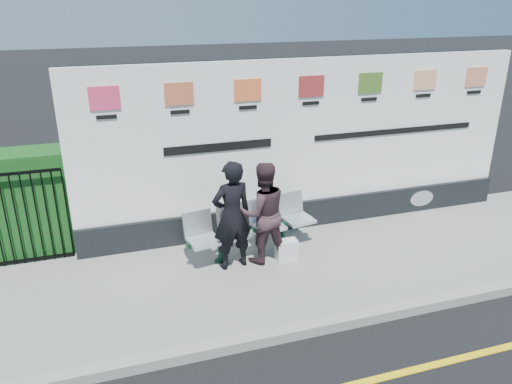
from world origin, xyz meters
TOP-DOWN VIEW (x-y plane):
  - ground at (0.00, 0.00)m, footprint 80.00×80.00m
  - pavement at (0.00, 2.50)m, footprint 14.00×3.00m
  - kerb at (0.00, 1.00)m, footprint 14.00×0.18m
  - yellow_line at (0.00, 0.00)m, footprint 14.00×0.10m
  - billboard at (0.50, 3.85)m, footprint 8.00×0.30m
  - bench at (-0.74, 3.05)m, footprint 2.23×0.92m
  - woman_left at (-1.16, 2.77)m, footprint 0.69×0.51m
  - woman_right at (-0.66, 2.82)m, footprint 0.81×0.64m
  - handbag_brown at (-1.02, 3.00)m, footprint 0.29×0.16m
  - carrier_bag_white at (-0.29, 2.71)m, footprint 0.34×0.20m

SIDE VIEW (x-z plane):
  - ground at x=0.00m, z-range 0.00..0.00m
  - yellow_line at x=0.00m, z-range 0.00..0.01m
  - pavement at x=0.00m, z-range 0.00..0.12m
  - kerb at x=0.00m, z-range 0.00..0.14m
  - carrier_bag_white at x=-0.29m, z-range 0.12..0.46m
  - bench at x=-0.74m, z-range 0.12..0.58m
  - handbag_brown at x=-1.02m, z-range 0.58..0.80m
  - woman_right at x=-0.66m, z-range 0.12..1.76m
  - woman_left at x=-1.16m, z-range 0.12..1.85m
  - billboard at x=0.50m, z-range -0.08..2.92m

